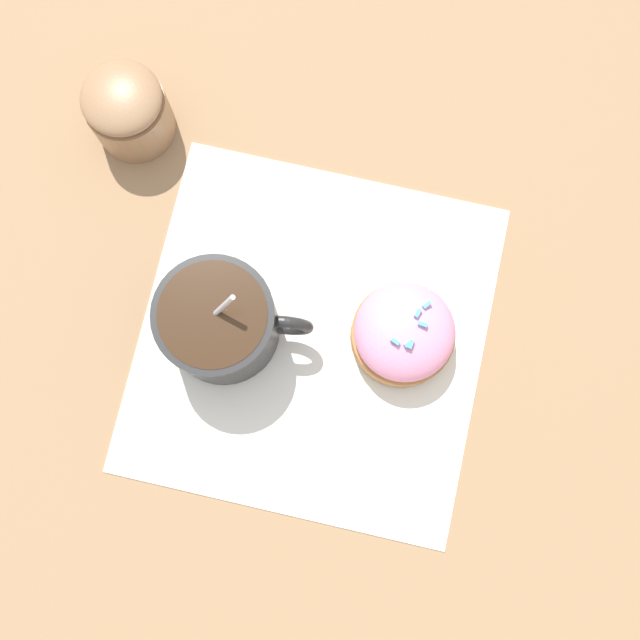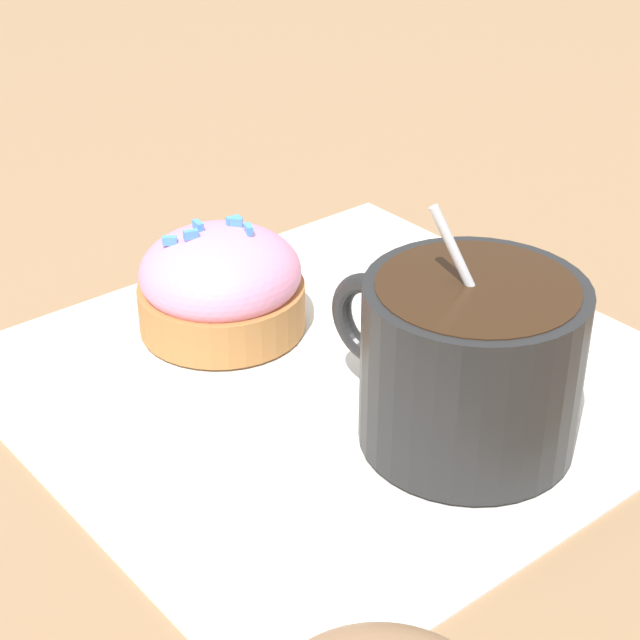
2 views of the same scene
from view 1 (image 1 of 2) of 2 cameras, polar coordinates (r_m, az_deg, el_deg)
name	(u,v)px [view 1 (image 1 of 2)]	position (r m, az deg, el deg)	size (l,w,h in m)	color
ground_plane	(312,338)	(0.63, -0.58, -1.37)	(3.00, 3.00, 0.00)	#93704C
paper_napkin	(312,338)	(0.62, -0.58, -1.35)	(0.30, 0.30, 0.00)	white
coffee_cup	(220,322)	(0.59, -7.64, -0.14)	(0.12, 0.09, 0.11)	black
frosted_pastry	(404,333)	(0.60, 6.39, -0.99)	(0.08, 0.08, 0.06)	#B2753D
sugar_bowl	(128,110)	(0.67, -14.44, 15.24)	(0.07, 0.07, 0.07)	#99704C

